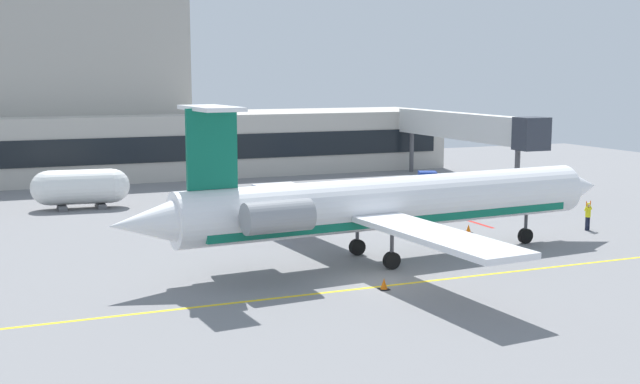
# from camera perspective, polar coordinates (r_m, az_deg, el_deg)

# --- Properties ---
(ground) EXTENTS (120.00, 120.00, 0.11)m
(ground) POSITION_cam_1_polar(r_m,az_deg,el_deg) (39.44, 4.53, -6.42)
(ground) COLOR slate
(terminal_building) EXTENTS (67.51, 12.47, 17.11)m
(terminal_building) POSITION_cam_1_polar(r_m,az_deg,el_deg) (81.06, -17.16, 5.44)
(terminal_building) COLOR #B7B2A8
(terminal_building) RESTS_ON ground
(jet_bridge_west) EXTENTS (2.40, 22.11, 6.58)m
(jet_bridge_west) POSITION_cam_1_polar(r_m,az_deg,el_deg) (74.16, 10.44, 4.54)
(jet_bridge_west) COLOR silver
(jet_bridge_west) RESTS_ON ground
(regional_jet) EXTENTS (30.08, 24.31, 8.51)m
(regional_jet) POSITION_cam_1_polar(r_m,az_deg,el_deg) (43.12, 4.63, -0.84)
(regional_jet) COLOR white
(regional_jet) RESTS_ON ground
(baggage_tug) EXTENTS (3.92, 2.89, 2.04)m
(baggage_tug) POSITION_cam_1_polar(r_m,az_deg,el_deg) (66.76, 7.15, 0.51)
(baggage_tug) COLOR #19389E
(baggage_tug) RESTS_ON ground
(pushback_tractor) EXTENTS (4.25, 3.77, 2.17)m
(pushback_tractor) POSITION_cam_1_polar(r_m,az_deg,el_deg) (52.32, -5.08, -1.58)
(pushback_tractor) COLOR #19389E
(pushback_tractor) RESTS_ON ground
(fuel_tank) EXTENTS (7.17, 3.06, 2.95)m
(fuel_tank) POSITION_cam_1_polar(r_m,az_deg,el_deg) (62.54, -16.64, 0.33)
(fuel_tank) COLOR white
(fuel_tank) RESTS_ON ground
(marshaller) EXTENTS (0.82, 0.34, 1.92)m
(marshaller) POSITION_cam_1_polar(r_m,az_deg,el_deg) (54.52, 18.50, -1.59)
(marshaller) COLOR #191E33
(marshaller) RESTS_ON ground
(safety_cone_alpha) EXTENTS (0.47, 0.47, 0.55)m
(safety_cone_alpha) POSITION_cam_1_polar(r_m,az_deg,el_deg) (51.69, -2.76, -2.50)
(safety_cone_alpha) COLOR orange
(safety_cone_alpha) RESTS_ON ground
(safety_cone_bravo) EXTENTS (0.47, 0.47, 0.55)m
(safety_cone_bravo) POSITION_cam_1_polar(r_m,az_deg,el_deg) (51.83, 10.50, -2.61)
(safety_cone_bravo) COLOR orange
(safety_cone_bravo) RESTS_ON ground
(safety_cone_charlie) EXTENTS (0.47, 0.47, 0.55)m
(safety_cone_charlie) POSITION_cam_1_polar(r_m,az_deg,el_deg) (37.89, 4.57, -6.57)
(safety_cone_charlie) COLOR orange
(safety_cone_charlie) RESTS_ON ground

